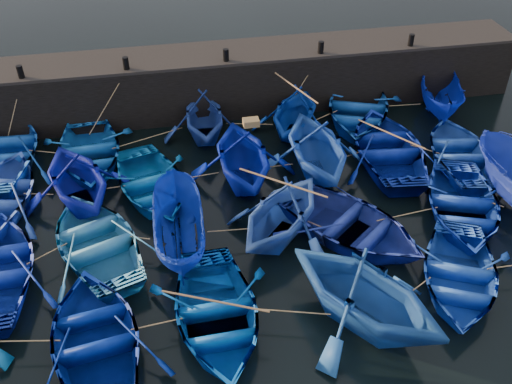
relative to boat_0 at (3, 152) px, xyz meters
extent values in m
plane|color=black|center=(8.93, -7.62, -0.59)|extent=(120.00, 120.00, 0.00)
cube|color=black|center=(8.93, 2.88, 0.66)|extent=(26.00, 2.50, 2.50)
cube|color=black|center=(8.93, 2.88, 1.97)|extent=(26.00, 2.50, 0.12)
cylinder|color=black|center=(0.93, 1.98, 2.28)|extent=(0.24, 0.24, 0.50)
cylinder|color=black|center=(4.93, 1.98, 2.28)|extent=(0.24, 0.24, 0.50)
cylinder|color=black|center=(8.93, 1.98, 2.28)|extent=(0.24, 0.24, 0.50)
cylinder|color=black|center=(12.93, 1.98, 2.28)|extent=(0.24, 0.24, 0.50)
cylinder|color=black|center=(16.93, 1.98, 2.28)|extent=(0.24, 0.24, 0.50)
imported|color=#0E43A5|center=(0.00, 0.00, 0.00)|extent=(4.36, 5.91, 1.19)
imported|color=blue|center=(3.16, -0.51, -0.07)|extent=(3.92, 5.25, 1.04)
imported|color=navy|center=(7.74, 0.52, 0.43)|extent=(3.61, 4.11, 2.06)
imported|color=#0837B2|center=(11.40, 0.07, 0.46)|extent=(4.93, 5.16, 2.11)
imported|color=navy|center=(14.33, 0.65, -0.03)|extent=(5.64, 6.51, 1.13)
imported|color=#0920B0|center=(18.05, 0.52, 0.26)|extent=(3.02, 4.73, 1.71)
imported|color=#0A1598|center=(2.98, -3.04, 0.56)|extent=(5.03, 5.39, 2.30)
imported|color=#085EAA|center=(5.43, -3.00, -0.10)|extent=(4.43, 5.42, 0.98)
imported|color=#02169B|center=(8.77, -2.85, 0.61)|extent=(3.97, 4.59, 2.40)
imported|color=blue|center=(11.52, -2.84, 0.66)|extent=(4.15, 4.80, 2.50)
imported|color=navy|center=(14.53, -2.44, -0.03)|extent=(4.49, 5.84, 1.13)
imported|color=#1A43A3|center=(17.17, -3.23, -0.09)|extent=(4.25, 5.38, 1.01)
imported|color=#307ED0|center=(3.62, -5.66, -0.08)|extent=(5.03, 5.88, 1.03)
imported|color=#0B2896|center=(6.15, -5.97, 0.24)|extent=(1.76, 4.37, 1.67)
imported|color=blue|center=(9.43, -6.08, 0.52)|extent=(5.54, 5.57, 2.22)
imported|color=navy|center=(11.63, -6.49, -0.05)|extent=(6.16, 6.37, 1.08)
imported|color=#1034A8|center=(15.68, -6.22, -0.07)|extent=(5.06, 5.93, 1.04)
imported|color=navy|center=(3.69, -9.43, -0.09)|extent=(4.16, 5.32, 1.01)
imported|color=#0245A4|center=(6.86, -9.31, -0.09)|extent=(3.57, 4.93, 1.01)
imported|color=#194F9C|center=(10.82, -9.94, 0.68)|extent=(6.24, 6.37, 2.54)
imported|color=blue|center=(14.07, -9.17, -0.11)|extent=(4.96, 5.58, 0.96)
cube|color=olive|center=(9.07, -2.85, 1.93)|extent=(0.55, 0.38, 0.24)
cylinder|color=tan|center=(1.58, -0.25, -0.04)|extent=(1.37, 0.54, 0.04)
cylinder|color=tan|center=(5.45, 0.01, -0.04)|extent=(2.79, 1.06, 0.04)
cylinder|color=tan|center=(9.57, 0.29, -0.04)|extent=(1.87, 0.49, 0.04)
cylinder|color=tan|center=(12.86, 0.36, -0.04)|extent=(1.14, 0.61, 0.04)
cylinder|color=tan|center=(16.19, 0.58, -0.04)|extent=(1.92, 0.16, 0.04)
cylinder|color=tan|center=(1.58, -2.91, -0.04)|extent=(1.01, 0.28, 0.04)
cylinder|color=tan|center=(4.21, -3.02, -0.04)|extent=(0.65, 0.07, 0.04)
cylinder|color=tan|center=(7.10, -2.93, -0.04)|extent=(1.54, 0.19, 0.04)
cylinder|color=tan|center=(10.14, -2.84, -0.04)|extent=(0.96, 0.05, 0.04)
cylinder|color=tan|center=(13.02, -2.64, -0.04)|extent=(1.22, 0.43, 0.04)
cylinder|color=tan|center=(15.85, -2.84, -0.04)|extent=(0.87, 0.81, 0.04)
cylinder|color=tan|center=(2.16, -6.02, -0.04)|extent=(1.14, 0.74, 0.04)
cylinder|color=tan|center=(4.88, -5.82, -0.04)|extent=(0.75, 0.33, 0.04)
cylinder|color=tan|center=(7.79, -6.02, -0.04)|extent=(1.48, 0.15, 0.04)
cylinder|color=tan|center=(10.53, -6.29, -0.04)|extent=(0.42, 0.43, 0.04)
cylinder|color=tan|center=(13.65, -6.35, -0.04)|extent=(2.25, 0.31, 0.04)
cylinder|color=tan|center=(16.78, -6.43, -0.04)|extent=(0.42, 0.44, 0.04)
cylinder|color=tan|center=(1.80, -9.26, -0.04)|extent=(1.98, 0.38, 0.04)
cylinder|color=tan|center=(5.28, -9.37, -0.04)|extent=(1.38, 0.16, 0.04)
cylinder|color=tan|center=(8.84, -9.63, -0.04)|extent=(2.17, 0.67, 0.04)
cylinder|color=tan|center=(12.45, -9.56, -0.04)|extent=(1.46, 0.80, 0.04)
cylinder|color=tan|center=(0.47, 1.54, 0.99)|extent=(0.98, 0.72, 2.09)
cylinder|color=tan|center=(4.05, 1.28, 0.99)|extent=(1.81, 1.23, 2.10)
cylinder|color=tan|center=(8.34, 1.80, 0.99)|extent=(1.23, 0.20, 2.09)
cylinder|color=tan|center=(12.17, 1.57, 0.99)|extent=(1.57, 0.65, 2.09)
cylinder|color=tan|center=(13.63, 1.86, 0.99)|extent=(1.42, 0.07, 2.09)
cylinder|color=tan|center=(17.49, 1.80, 0.99)|extent=(1.15, 0.20, 2.09)
cylinder|color=#99724C|center=(11.40, 0.07, 1.54)|extent=(1.08, 2.84, 0.06)
cylinder|color=#99724C|center=(14.53, -2.44, 0.56)|extent=(1.77, 2.49, 0.06)
cylinder|color=#99724C|center=(9.43, -6.08, 1.66)|extent=(2.34, 1.97, 0.06)
cylinder|color=#99724C|center=(6.86, -9.31, 0.45)|extent=(2.74, 1.32, 0.06)
camera|label=1|loc=(5.99, -19.53, 12.03)|focal=40.00mm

